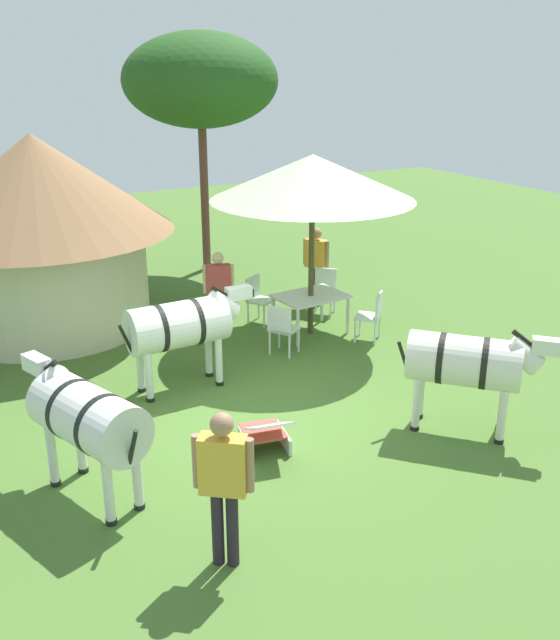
{
  "coord_description": "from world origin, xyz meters",
  "views": [
    {
      "loc": [
        -4.17,
        -8.14,
        4.8
      ],
      "look_at": [
        0.79,
        0.8,
        1.0
      ],
      "focal_mm": 39.58,
      "sensor_mm": 36.0,
      "label": 1
    }
  ],
  "objects_px": {
    "patio_dining_table": "(311,300)",
    "patio_chair_west_end": "(324,288)",
    "thatched_hut": "(40,221)",
    "shade_umbrella": "(313,178)",
    "patio_chair_near_lawn": "(257,296)",
    "patio_chair_near_hut": "(282,327)",
    "striped_lounge_chair": "(266,433)",
    "zebra_nearest_camera": "(181,325)",
    "patio_chair_east_end": "(373,313)",
    "acacia_tree_left_background": "(200,81)",
    "zebra_toward_hut": "(86,417)",
    "guest_behind_table": "(219,286)",
    "guest_beside_umbrella": "(316,259)",
    "zebra_by_umbrella": "(468,363)",
    "standing_watcher": "(223,476)"
  },
  "relations": [
    {
      "from": "guest_beside_umbrella",
      "to": "standing_watcher",
      "type": "distance_m",
      "value": 8.1
    },
    {
      "from": "patio_chair_near_lawn",
      "to": "zebra_by_umbrella",
      "type": "xyz_separation_m",
      "value": [
        0.5,
        -5.14,
        0.49
      ]
    },
    {
      "from": "guest_behind_table",
      "to": "zebra_nearest_camera",
      "type": "relative_size",
      "value": 0.72
    },
    {
      "from": "guest_behind_table",
      "to": "zebra_toward_hut",
      "type": "relative_size",
      "value": 0.75
    },
    {
      "from": "zebra_toward_hut",
      "to": "patio_chair_west_end",
      "type": "bearing_deg",
      "value": 16.01
    },
    {
      "from": "zebra_nearest_camera",
      "to": "guest_behind_table",
      "type": "bearing_deg",
      "value": 140.69
    },
    {
      "from": "patio_chair_east_end",
      "to": "zebra_by_umbrella",
      "type": "distance_m",
      "value": 3.43
    },
    {
      "from": "shade_umbrella",
      "to": "zebra_by_umbrella",
      "type": "distance_m",
      "value": 4.54
    },
    {
      "from": "shade_umbrella",
      "to": "acacia_tree_left_background",
      "type": "bearing_deg",
      "value": 89.61
    },
    {
      "from": "patio_chair_near_hut",
      "to": "striped_lounge_chair",
      "type": "relative_size",
      "value": 0.99
    },
    {
      "from": "patio_chair_east_end",
      "to": "guest_behind_table",
      "type": "distance_m",
      "value": 2.82
    },
    {
      "from": "patio_dining_table",
      "to": "patio_chair_west_end",
      "type": "xyz_separation_m",
      "value": [
        0.82,
        0.82,
        -0.13
      ]
    },
    {
      "from": "patio_chair_near_hut",
      "to": "patio_chair_east_end",
      "type": "bearing_deg",
      "value": 49.16
    },
    {
      "from": "patio_chair_east_end",
      "to": "zebra_toward_hut",
      "type": "distance_m",
      "value": 6.18
    },
    {
      "from": "patio_chair_near_lawn",
      "to": "standing_watcher",
      "type": "distance_m",
      "value": 6.99
    },
    {
      "from": "thatched_hut",
      "to": "patio_chair_near_lawn",
      "type": "height_order",
      "value": "thatched_hut"
    },
    {
      "from": "shade_umbrella",
      "to": "zebra_by_umbrella",
      "type": "xyz_separation_m",
      "value": [
        -0.08,
        -4.14,
        -1.86
      ]
    },
    {
      "from": "shade_umbrella",
      "to": "guest_beside_umbrella",
      "type": "xyz_separation_m",
      "value": [
        0.93,
        1.33,
        -1.9
      ]
    },
    {
      "from": "patio_dining_table",
      "to": "patio_chair_near_lawn",
      "type": "xyz_separation_m",
      "value": [
        -0.59,
        1.0,
        -0.13
      ]
    },
    {
      "from": "shade_umbrella",
      "to": "acacia_tree_left_background",
      "type": "relative_size",
      "value": 0.67
    },
    {
      "from": "zebra_nearest_camera",
      "to": "striped_lounge_chair",
      "type": "bearing_deg",
      "value": 4.98
    },
    {
      "from": "patio_chair_near_hut",
      "to": "patio_chair_near_lawn",
      "type": "relative_size",
      "value": 1.0
    },
    {
      "from": "patio_chair_west_end",
      "to": "striped_lounge_chair",
      "type": "distance_m",
      "value": 5.42
    },
    {
      "from": "thatched_hut",
      "to": "shade_umbrella",
      "type": "height_order",
      "value": "thatched_hut"
    },
    {
      "from": "patio_chair_west_end",
      "to": "striped_lounge_chair",
      "type": "bearing_deg",
      "value": 94.66
    },
    {
      "from": "zebra_by_umbrella",
      "to": "zebra_toward_hut",
      "type": "bearing_deg",
      "value": -53.4
    },
    {
      "from": "guest_beside_umbrella",
      "to": "zebra_nearest_camera",
      "type": "distance_m",
      "value": 4.51
    },
    {
      "from": "patio_chair_west_end",
      "to": "guest_beside_umbrella",
      "type": "height_order",
      "value": "guest_beside_umbrella"
    },
    {
      "from": "patio_chair_east_end",
      "to": "patio_chair_west_end",
      "type": "bearing_deg",
      "value": 46.37
    },
    {
      "from": "patio_chair_west_end",
      "to": "acacia_tree_left_background",
      "type": "xyz_separation_m",
      "value": [
        -0.79,
        4.05,
        3.81
      ]
    },
    {
      "from": "thatched_hut",
      "to": "striped_lounge_chair",
      "type": "bearing_deg",
      "value": -76.81
    },
    {
      "from": "patio_dining_table",
      "to": "zebra_toward_hut",
      "type": "relative_size",
      "value": 0.63
    },
    {
      "from": "patio_chair_near_hut",
      "to": "striped_lounge_chair",
      "type": "bearing_deg",
      "value": -66.87
    },
    {
      "from": "patio_chair_near_hut",
      "to": "patio_chair_near_lawn",
      "type": "bearing_deg",
      "value": 133.26
    },
    {
      "from": "striped_lounge_chair",
      "to": "acacia_tree_left_background",
      "type": "bearing_deg",
      "value": 82.54
    },
    {
      "from": "standing_watcher",
      "to": "guest_beside_umbrella",
      "type": "bearing_deg",
      "value": 89.47
    },
    {
      "from": "patio_chair_near_lawn",
      "to": "zebra_by_umbrella",
      "type": "height_order",
      "value": "zebra_by_umbrella"
    },
    {
      "from": "patio_chair_near_hut",
      "to": "zebra_toward_hut",
      "type": "height_order",
      "value": "zebra_toward_hut"
    },
    {
      "from": "patio_dining_table",
      "to": "patio_chair_near_hut",
      "type": "distance_m",
      "value": 1.17
    },
    {
      "from": "patio_chair_east_end",
      "to": "standing_watcher",
      "type": "xyz_separation_m",
      "value": [
        -4.84,
        -4.19,
        0.5
      ]
    },
    {
      "from": "zebra_nearest_camera",
      "to": "patio_chair_east_end",
      "type": "bearing_deg",
      "value": 91.85
    },
    {
      "from": "zebra_toward_hut",
      "to": "zebra_nearest_camera",
      "type": "bearing_deg",
      "value": 28.4
    },
    {
      "from": "shade_umbrella",
      "to": "patio_chair_east_end",
      "type": "xyz_separation_m",
      "value": [
        0.78,
        -0.86,
        -2.35
      ]
    },
    {
      "from": "patio_dining_table",
      "to": "acacia_tree_left_background",
      "type": "relative_size",
      "value": 0.24
    },
    {
      "from": "shade_umbrella",
      "to": "acacia_tree_left_background",
      "type": "xyz_separation_m",
      "value": [
        0.03,
        4.87,
        1.46
      ]
    },
    {
      "from": "thatched_hut",
      "to": "patio_chair_east_end",
      "type": "distance_m",
      "value": 6.28
    },
    {
      "from": "patio_chair_near_hut",
      "to": "striped_lounge_chair",
      "type": "height_order",
      "value": "patio_chair_near_hut"
    },
    {
      "from": "patio_chair_west_end",
      "to": "zebra_nearest_camera",
      "type": "distance_m",
      "value": 4.2
    },
    {
      "from": "standing_watcher",
      "to": "zebra_toward_hut",
      "type": "relative_size",
      "value": 0.82
    },
    {
      "from": "shade_umbrella",
      "to": "patio_chair_west_end",
      "type": "relative_size",
      "value": 3.99
    }
  ]
}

